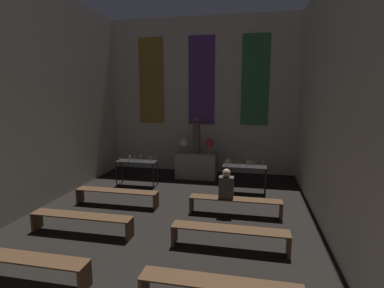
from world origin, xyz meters
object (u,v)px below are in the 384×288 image
(candle_rack_left, at_px, (137,164))
(pew_back_left, at_px, (117,194))
(candle_rack_right, at_px, (244,169))
(pew_second_left, at_px, (22,263))
(statue, at_px, (197,136))
(pew_third_right, at_px, (229,233))
(person_seated, at_px, (226,185))
(pew_back_right, at_px, (235,203))
(pew_third_left, at_px, (81,220))
(altar, at_px, (196,165))
(flower_vase_right, at_px, (209,144))
(flower_vase_left, at_px, (184,143))

(candle_rack_left, height_order, pew_back_left, candle_rack_left)
(candle_rack_right, bearing_deg, pew_second_left, -122.39)
(statue, xyz_separation_m, pew_third_right, (1.59, -4.88, -1.19))
(pew_third_right, relative_size, person_seated, 3.05)
(pew_back_right, distance_m, person_seated, 0.49)
(candle_rack_right, xyz_separation_m, pew_back_left, (-3.33, -1.83, -0.40))
(candle_rack_right, relative_size, pew_back_left, 0.58)
(pew_third_left, height_order, pew_back_left, same)
(candle_rack_right, bearing_deg, person_seated, -101.66)
(pew_second_left, relative_size, pew_back_left, 1.00)
(altar, relative_size, person_seated, 1.91)
(altar, height_order, pew_second_left, altar)
(pew_third_left, xyz_separation_m, pew_back_right, (3.18, 1.71, 0.00))
(flower_vase_right, relative_size, pew_back_left, 0.23)
(flower_vase_left, distance_m, pew_back_left, 3.48)
(pew_back_left, bearing_deg, pew_third_right, -28.24)
(altar, relative_size, pew_second_left, 0.63)
(candle_rack_right, bearing_deg, flower_vase_left, 148.86)
(pew_third_right, bearing_deg, altar, 108.08)
(pew_third_left, bearing_deg, flower_vase_right, 67.13)
(pew_second_left, distance_m, pew_back_left, 3.42)
(altar, xyz_separation_m, pew_third_right, (1.59, -4.88, -0.14))
(flower_vase_right, distance_m, pew_back_right, 3.48)
(flower_vase_right, relative_size, pew_second_left, 0.23)
(candle_rack_left, xyz_separation_m, person_seated, (3.11, -1.83, 0.03))
(candle_rack_left, bearing_deg, flower_vase_right, 31.08)
(flower_vase_right, distance_m, pew_second_left, 6.96)
(person_seated, bearing_deg, pew_second_left, -130.82)
(pew_third_right, bearing_deg, person_seated, 97.64)
(statue, xyz_separation_m, candle_rack_right, (1.74, -1.33, -0.78))
(pew_second_left, relative_size, person_seated, 3.05)
(statue, xyz_separation_m, candle_rack_left, (-1.74, -1.33, -0.78))
(flower_vase_right, xyz_separation_m, pew_third_right, (1.13, -4.88, -0.91))
(altar, distance_m, pew_third_left, 5.13)
(person_seated, bearing_deg, pew_third_right, -82.36)
(statue, xyz_separation_m, flower_vase_left, (-0.46, 0.00, -0.27))
(pew_third_left, bearing_deg, altar, 71.92)
(altar, height_order, flower_vase_left, flower_vase_left)
(person_seated, bearing_deg, pew_back_right, 0.00)
(pew_back_left, distance_m, pew_back_right, 3.18)
(flower_vase_right, relative_size, pew_third_left, 0.23)
(candle_rack_right, height_order, pew_third_left, candle_rack_right)
(candle_rack_left, distance_m, candle_rack_right, 3.48)
(flower_vase_left, distance_m, candle_rack_left, 1.92)
(candle_rack_right, bearing_deg, pew_third_right, -92.41)
(pew_second_left, xyz_separation_m, pew_back_right, (3.18, 3.42, 0.00))
(pew_third_left, height_order, person_seated, person_seated)
(flower_vase_left, height_order, candle_rack_left, flower_vase_left)
(candle_rack_right, distance_m, pew_third_left, 4.88)
(pew_second_left, bearing_deg, flower_vase_left, 80.29)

